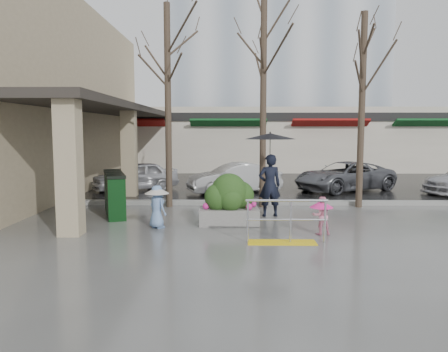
{
  "coord_description": "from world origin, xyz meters",
  "views": [
    {
      "loc": [
        0.07,
        -11.21,
        2.63
      ],
      "look_at": [
        -0.09,
        1.36,
        1.3
      ],
      "focal_mm": 35.0,
      "sensor_mm": 36.0,
      "label": 1
    }
  ],
  "objects_px": {
    "planter": "(229,200)",
    "car_c": "(344,176)",
    "tree_midwest": "(264,51)",
    "news_boxes": "(114,193)",
    "handrail": "(285,227)",
    "child_pink": "(321,212)",
    "car_a": "(135,176)",
    "car_b": "(234,178)",
    "woman": "(270,165)",
    "tree_west": "(167,56)",
    "tree_mideast": "(363,62)",
    "child_blue": "(157,203)"
  },
  "relations": [
    {
      "from": "car_a",
      "to": "car_b",
      "type": "distance_m",
      "value": 4.39
    },
    {
      "from": "tree_midwest",
      "to": "car_c",
      "type": "distance_m",
      "value": 7.2
    },
    {
      "from": "tree_mideast",
      "to": "car_c",
      "type": "bearing_deg",
      "value": 82.29
    },
    {
      "from": "tree_west",
      "to": "news_boxes",
      "type": "height_order",
      "value": "tree_west"
    },
    {
      "from": "handrail",
      "to": "child_blue",
      "type": "distance_m",
      "value": 3.58
    },
    {
      "from": "car_a",
      "to": "car_c",
      "type": "xyz_separation_m",
      "value": [
        9.08,
        -0.01,
        0.0
      ]
    },
    {
      "from": "tree_west",
      "to": "car_b",
      "type": "bearing_deg",
      "value": 54.15
    },
    {
      "from": "car_c",
      "to": "car_b",
      "type": "bearing_deg",
      "value": -108.22
    },
    {
      "from": "car_b",
      "to": "planter",
      "type": "bearing_deg",
      "value": -20.85
    },
    {
      "from": "tree_west",
      "to": "car_c",
      "type": "height_order",
      "value": "tree_west"
    },
    {
      "from": "tree_west",
      "to": "planter",
      "type": "relative_size",
      "value": 4.06
    },
    {
      "from": "tree_midwest",
      "to": "news_boxes",
      "type": "distance_m",
      "value": 6.72
    },
    {
      "from": "woman",
      "to": "child_pink",
      "type": "height_order",
      "value": "woman"
    },
    {
      "from": "woman",
      "to": "car_a",
      "type": "relative_size",
      "value": 0.7
    },
    {
      "from": "handrail",
      "to": "tree_mideast",
      "type": "bearing_deg",
      "value": 56.81
    },
    {
      "from": "child_pink",
      "to": "planter",
      "type": "distance_m",
      "value": 2.59
    },
    {
      "from": "child_pink",
      "to": "tree_mideast",
      "type": "bearing_deg",
      "value": -126.49
    },
    {
      "from": "handrail",
      "to": "child_pink",
      "type": "bearing_deg",
      "value": 39.02
    },
    {
      "from": "child_pink",
      "to": "child_blue",
      "type": "height_order",
      "value": "child_blue"
    },
    {
      "from": "handrail",
      "to": "child_pink",
      "type": "height_order",
      "value": "handrail"
    },
    {
      "from": "tree_midwest",
      "to": "car_c",
      "type": "bearing_deg",
      "value": 46.03
    },
    {
      "from": "planter",
      "to": "car_b",
      "type": "bearing_deg",
      "value": 88.05
    },
    {
      "from": "handrail",
      "to": "child_pink",
      "type": "xyz_separation_m",
      "value": [
        1.03,
        0.83,
        0.19
      ]
    },
    {
      "from": "child_blue",
      "to": "car_a",
      "type": "xyz_separation_m",
      "value": [
        -2.17,
        7.29,
        -0.06
      ]
    },
    {
      "from": "child_pink",
      "to": "car_c",
      "type": "bearing_deg",
      "value": -116.91
    },
    {
      "from": "tree_midwest",
      "to": "child_pink",
      "type": "bearing_deg",
      "value": -73.37
    },
    {
      "from": "tree_mideast",
      "to": "car_b",
      "type": "relative_size",
      "value": 1.7
    },
    {
      "from": "car_c",
      "to": "child_pink",
      "type": "bearing_deg",
      "value": -46.62
    },
    {
      "from": "tree_midwest",
      "to": "child_pink",
      "type": "relative_size",
      "value": 7.24
    },
    {
      "from": "tree_mideast",
      "to": "handrail",
      "type": "bearing_deg",
      "value": -123.19
    },
    {
      "from": "car_b",
      "to": "car_c",
      "type": "relative_size",
      "value": 0.84
    },
    {
      "from": "tree_mideast",
      "to": "car_c",
      "type": "xyz_separation_m",
      "value": [
        0.54,
        3.98,
        -4.23
      ]
    },
    {
      "from": "tree_west",
      "to": "car_a",
      "type": "relative_size",
      "value": 1.84
    },
    {
      "from": "car_b",
      "to": "car_c",
      "type": "xyz_separation_m",
      "value": [
        4.77,
        0.84,
        0.0
      ]
    },
    {
      "from": "tree_mideast",
      "to": "woman",
      "type": "relative_size",
      "value": 2.52
    },
    {
      "from": "planter",
      "to": "car_c",
      "type": "relative_size",
      "value": 0.37
    },
    {
      "from": "car_a",
      "to": "car_b",
      "type": "xyz_separation_m",
      "value": [
        4.31,
        -0.85,
        0.0
      ]
    },
    {
      "from": "news_boxes",
      "to": "car_a",
      "type": "distance_m",
      "value": 5.44
    },
    {
      "from": "tree_midwest",
      "to": "handrail",
      "type": "bearing_deg",
      "value": -88.09
    },
    {
      "from": "woman",
      "to": "news_boxes",
      "type": "xyz_separation_m",
      "value": [
        -4.81,
        0.22,
        -0.92
      ]
    },
    {
      "from": "child_pink",
      "to": "car_a",
      "type": "relative_size",
      "value": 0.26
    },
    {
      "from": "tree_mideast",
      "to": "child_pink",
      "type": "xyz_separation_m",
      "value": [
        -2.11,
        -3.97,
        -4.29
      ]
    },
    {
      "from": "child_blue",
      "to": "car_c",
      "type": "height_order",
      "value": "car_c"
    },
    {
      "from": "handrail",
      "to": "planter",
      "type": "height_order",
      "value": "planter"
    },
    {
      "from": "handrail",
      "to": "child_blue",
      "type": "height_order",
      "value": "child_blue"
    },
    {
      "from": "tree_midwest",
      "to": "tree_mideast",
      "type": "height_order",
      "value": "tree_midwest"
    },
    {
      "from": "car_b",
      "to": "tree_west",
      "type": "bearing_deg",
      "value": -54.75
    },
    {
      "from": "news_boxes",
      "to": "child_blue",
      "type": "bearing_deg",
      "value": -67.25
    },
    {
      "from": "child_pink",
      "to": "woman",
      "type": "bearing_deg",
      "value": -73.44
    },
    {
      "from": "tree_mideast",
      "to": "car_b",
      "type": "distance_m",
      "value": 6.76
    }
  ]
}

